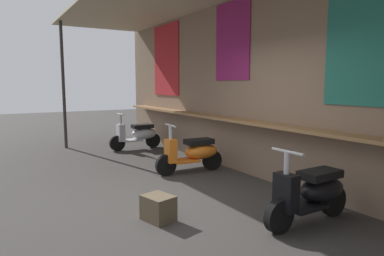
{
  "coord_description": "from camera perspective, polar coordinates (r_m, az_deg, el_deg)",
  "views": [
    {
      "loc": [
        4.15,
        -2.31,
        1.72
      ],
      "look_at": [
        -1.83,
        1.25,
        0.83
      ],
      "focal_mm": 32.19,
      "sensor_mm": 36.0,
      "label": 1
    }
  ],
  "objects": [
    {
      "name": "merchandise_crate",
      "position": [
        4.49,
        -5.6,
        -13.05
      ],
      "size": [
        0.45,
        0.39,
        0.32
      ],
      "primitive_type": "cube",
      "rotation": [
        0.0,
        0.0,
        0.26
      ],
      "color": "brown",
      "rests_on": "ground_plane"
    },
    {
      "name": "scooter_black",
      "position": [
        4.58,
        19.4,
        -10.0
      ],
      "size": [
        0.46,
        1.4,
        0.97
      ],
      "rotation": [
        0.0,
        0.0,
        -1.54
      ],
      "color": "black",
      "rests_on": "ground_plane"
    },
    {
      "name": "scooter_silver",
      "position": [
        9.25,
        -8.88,
        -1.06
      ],
      "size": [
        0.46,
        1.4,
        0.97
      ],
      "rotation": [
        0.0,
        0.0,
        -1.58
      ],
      "color": "#B2B5BA",
      "rests_on": "ground_plane"
    },
    {
      "name": "scooter_orange",
      "position": [
        6.72,
        0.24,
        -4.11
      ],
      "size": [
        0.49,
        1.4,
        0.97
      ],
      "rotation": [
        0.0,
        0.0,
        -1.65
      ],
      "color": "orange",
      "rests_on": "ground_plane"
    },
    {
      "name": "market_stall_facade",
      "position": [
        5.86,
        14.31,
        9.95
      ],
      "size": [
        13.08,
        2.8,
        3.6
      ],
      "color": "#7F6651",
      "rests_on": "ground_plane"
    },
    {
      "name": "ground_plane",
      "position": [
        5.05,
        -1.6,
        -12.57
      ],
      "size": [
        36.62,
        36.62,
        0.0
      ],
      "primitive_type": "plane",
      "color": "#383533"
    }
  ]
}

